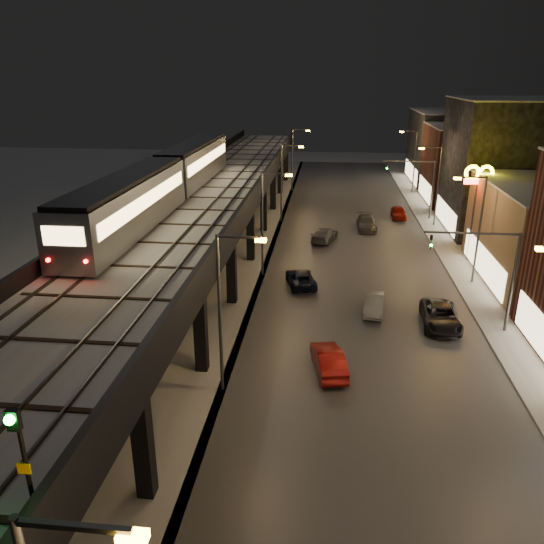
{
  "coord_description": "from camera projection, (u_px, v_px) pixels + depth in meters",
  "views": [
    {
      "loc": [
        4.72,
        -11.83,
        16.47
      ],
      "look_at": [
        1.46,
        18.63,
        5.0
      ],
      "focal_mm": 35.0,
      "sensor_mm": 36.0,
      "label": 1
    }
  ],
  "objects": [
    {
      "name": "viaduct_parapet_far",
      "position": [
        153.0,
        193.0,
        45.69
      ],
      "size": [
        0.3,
        100.0,
        1.1
      ],
      "primitive_type": "cube",
      "color": "black",
      "rests_on": "elevated_viaduct"
    },
    {
      "name": "streetlight_right_3",
      "position": [
        436.0,
        181.0,
        59.39
      ],
      "size": [
        2.56,
        0.28,
        9.0
      ],
      "color": "#38383A",
      "rests_on": "ground"
    },
    {
      "name": "road_surface",
      "position": [
        356.0,
        263.0,
        49.1
      ],
      "size": [
        17.0,
        120.0,
        0.06
      ],
      "primitive_type": "cube",
      "color": "#46474D",
      "rests_on": "ground"
    },
    {
      "name": "car_near_white",
      "position": [
        328.0,
        361.0,
        30.97
      ],
      "size": [
        2.39,
        4.68,
        1.47
      ],
      "primitive_type": "imported",
      "rotation": [
        0.0,
        0.0,
        3.34
      ],
      "color": "maroon",
      "rests_on": "ground"
    },
    {
      "name": "sidewalk_right",
      "position": [
        467.0,
        267.0,
        48.09
      ],
      "size": [
        4.0,
        120.0,
        0.14
      ],
      "primitive_type": "cube",
      "color": "#9FA1A8",
      "rests_on": "ground"
    },
    {
      "name": "building_f",
      "position": [
        452.0,
        148.0,
        83.69
      ],
      "size": [
        12.2,
        16.2,
        11.16
      ],
      "color": "#2A2A2A",
      "rests_on": "ground"
    },
    {
      "name": "elevated_viaduct",
      "position": [
        202.0,
        209.0,
        45.55
      ],
      "size": [
        9.0,
        100.0,
        6.3
      ],
      "color": "black",
      "rests_on": "ground"
    },
    {
      "name": "car_mid_silver",
      "position": [
        301.0,
        279.0,
        43.69
      ],
      "size": [
        3.05,
        4.86,
        1.25
      ],
      "primitive_type": "imported",
      "rotation": [
        0.0,
        0.0,
        3.37
      ],
      "color": "black",
      "rests_on": "ground"
    },
    {
      "name": "streetlight_right_4",
      "position": [
        413.0,
        157.0,
        76.15
      ],
      "size": [
        2.56,
        0.28,
        9.0
      ],
      "color": "#38383A",
      "rests_on": "ground"
    },
    {
      "name": "car_onc_dark",
      "position": [
        441.0,
        317.0,
        36.59
      ],
      "size": [
        2.71,
        5.42,
        1.47
      ],
      "primitive_type": "imported",
      "rotation": [
        0.0,
        0.0,
        -0.05
      ],
      "color": "black",
      "rests_on": "ground"
    },
    {
      "name": "car_onc_silver",
      "position": [
        374.0,
        305.0,
        38.76
      ],
      "size": [
        1.8,
        4.06,
        1.29
      ],
      "primitive_type": "imported",
      "rotation": [
        0.0,
        0.0,
        -0.11
      ],
      "color": "gray",
      "rests_on": "ground"
    },
    {
      "name": "building_d",
      "position": [
        509.0,
        167.0,
        57.09
      ],
      "size": [
        12.2,
        13.2,
        14.16
      ],
      "color": "black",
      "rests_on": "ground"
    },
    {
      "name": "car_mid_dark",
      "position": [
        325.0,
        235.0,
        55.3
      ],
      "size": [
        3.11,
        5.15,
        1.4
      ],
      "primitive_type": "imported",
      "rotation": [
        0.0,
        0.0,
        2.88
      ],
      "color": "#55565B",
      "rests_on": "ground"
    },
    {
      "name": "sign_mcdonalds",
      "position": [
        477.0,
        185.0,
        47.36
      ],
      "size": [
        2.67,
        0.55,
        8.95
      ],
      "color": "#38383A",
      "rests_on": "ground"
    },
    {
      "name": "viaduct_parapet_streetside",
      "position": [
        252.0,
        195.0,
        44.83
      ],
      "size": [
        0.3,
        100.0,
        1.1
      ],
      "primitive_type": "cube",
      "color": "black",
      "rests_on": "elevated_viaduct"
    },
    {
      "name": "streetlight_left_3",
      "position": [
        284.0,
        178.0,
        61.1
      ],
      "size": [
        2.57,
        0.28,
        9.0
      ],
      "color": "#38383A",
      "rests_on": "ground"
    },
    {
      "name": "viaduct_trackbed",
      "position": [
        202.0,
        199.0,
        45.4
      ],
      "size": [
        8.4,
        100.0,
        0.32
      ],
      "color": "#B2B7C1",
      "rests_on": "elevated_viaduct"
    },
    {
      "name": "streetlight_right_2",
      "position": [
        477.0,
        223.0,
        42.63
      ],
      "size": [
        2.56,
        0.28,
        9.0
      ],
      "color": "#38383A",
      "rests_on": "ground"
    },
    {
      "name": "streetlight_left_4",
      "position": [
        294.0,
        156.0,
        77.86
      ],
      "size": [
        2.57,
        0.28,
        9.0
      ],
      "color": "#38383A",
      "rests_on": "ground"
    },
    {
      "name": "car_onc_red",
      "position": [
        399.0,
        213.0,
        64.1
      ],
      "size": [
        1.73,
        4.16,
        1.41
      ],
      "primitive_type": "imported",
      "rotation": [
        0.0,
        0.0,
        -0.02
      ],
      "color": "#921307",
      "rests_on": "ground"
    },
    {
      "name": "car_onc_white",
      "position": [
        367.0,
        223.0,
        59.55
      ],
      "size": [
        2.17,
        5.09,
        1.46
      ],
      "primitive_type": "imported",
      "rotation": [
        0.0,
        0.0,
        0.02
      ],
      "color": "#525253",
      "rests_on": "ground"
    },
    {
      "name": "under_viaduct_pavement",
      "position": [
        213.0,
        258.0,
        50.44
      ],
      "size": [
        11.0,
        120.0,
        0.06
      ],
      "primitive_type": "cube",
      "color": "#9FA1A8",
      "rests_on": "ground"
    },
    {
      "name": "subway_train",
      "position": [
        167.0,
        178.0,
        43.65
      ],
      "size": [
        3.01,
        36.19,
        3.6
      ],
      "color": "gray",
      "rests_on": "viaduct_trackbed"
    },
    {
      "name": "traffic_light_rig_b",
      "position": [
        423.0,
        182.0,
        62.53
      ],
      "size": [
        6.1,
        0.34,
        7.0
      ],
      "color": "#38383A",
      "rests_on": "ground"
    },
    {
      "name": "streetlight_left_1",
      "position": [
        225.0,
        304.0,
        27.58
      ],
      "size": [
        2.57,
        0.28,
        9.0
      ],
      "color": "#38383A",
      "rests_on": "ground"
    },
    {
      "name": "traffic_light_rig_a",
      "position": [
        496.0,
        269.0,
        34.59
      ],
      "size": [
        6.1,
        0.34,
        7.0
      ],
      "color": "#38383A",
      "rests_on": "ground"
    },
    {
      "name": "rail_signal",
      "position": [
        18.0,
        440.0,
        12.08
      ],
      "size": [
        0.33,
        0.42,
        2.85
      ],
      "color": "black",
      "rests_on": "viaduct_trackbed"
    },
    {
      "name": "streetlight_left_2",
      "position": [
        265.0,
        217.0,
        44.34
      ],
      "size": [
        2.57,
        0.28,
        9.0
      ],
      "color": "#38383A",
      "rests_on": "ground"
    },
    {
      "name": "building_e",
      "position": [
        474.0,
        165.0,
        70.83
      ],
      "size": [
        12.2,
        12.2,
        10.16
      ],
      "color": "#552C20",
      "rests_on": "ground"
    }
  ]
}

